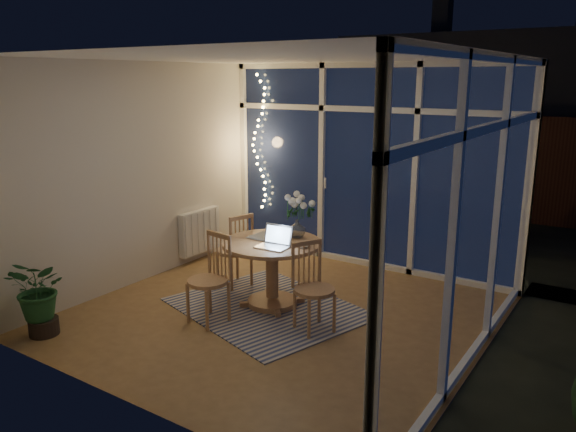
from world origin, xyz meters
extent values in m
plane|color=brown|center=(0.00, 0.00, 0.00)|extent=(4.00, 4.00, 0.00)
plane|color=white|center=(0.00, 0.00, 2.60)|extent=(4.00, 4.00, 0.00)
cube|color=silver|center=(0.00, 2.00, 1.30)|extent=(4.00, 0.04, 2.60)
cube|color=silver|center=(0.00, -2.00, 1.30)|extent=(4.00, 0.04, 2.60)
cube|color=silver|center=(-2.00, 0.00, 1.30)|extent=(0.04, 4.00, 2.60)
cube|color=silver|center=(2.00, 0.00, 1.30)|extent=(0.04, 4.00, 2.60)
cube|color=white|center=(0.00, 1.96, 1.30)|extent=(4.00, 0.10, 2.60)
cube|color=white|center=(1.96, 0.00, 1.30)|extent=(0.10, 4.00, 2.60)
cube|color=white|center=(-1.94, 0.90, 0.40)|extent=(0.10, 0.70, 0.58)
cube|color=black|center=(0.50, 5.00, -0.06)|extent=(12.00, 6.00, 0.10)
cube|color=#351A13|center=(0.00, 5.50, 0.90)|extent=(11.00, 0.08, 1.80)
cube|color=#2F3238|center=(0.30, 8.50, 2.20)|extent=(7.00, 3.00, 2.20)
sphere|color=black|center=(-0.80, 3.40, 0.45)|extent=(0.90, 0.90, 0.90)
cube|color=beige|center=(-0.22, 0.05, 0.01)|extent=(2.29, 2.03, 0.01)
cylinder|color=#9B7546|center=(-0.22, 0.15, 0.36)|extent=(1.32, 1.32, 0.72)
cube|color=#9B7546|center=(-0.94, 0.39, 0.45)|extent=(0.52, 0.52, 0.91)
cube|color=#9B7546|center=(0.49, -0.15, 0.45)|extent=(0.56, 0.56, 0.89)
cube|color=#9B7546|center=(-0.51, -0.56, 0.46)|extent=(0.48, 0.48, 0.92)
imported|color=silver|center=(-0.09, 0.44, 0.83)|extent=(0.25, 0.25, 0.21)
imported|color=white|center=(0.17, 0.15, 0.74)|extent=(0.19, 0.19, 0.04)
cube|color=beige|center=(-0.33, 0.27, 0.73)|extent=(0.43, 0.35, 0.02)
cube|color=black|center=(-0.19, 0.08, 0.73)|extent=(0.11, 0.06, 0.01)
imported|color=#1B4D26|center=(-1.65, -1.65, 0.38)|extent=(0.59, 0.53, 0.76)
camera|label=1|loc=(3.07, -4.52, 2.42)|focal=35.00mm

